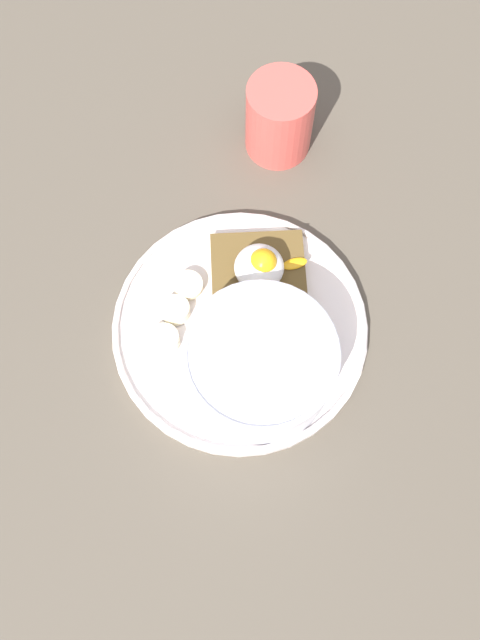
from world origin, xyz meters
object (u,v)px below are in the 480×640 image
(oatmeal_bowl, at_px, (258,364))
(coffee_mug, at_px, (280,118))
(banana_slice_back, at_px, (164,340))
(toast_slice, at_px, (259,276))
(banana_slice_front, at_px, (175,310))
(poached_egg, at_px, (260,266))
(banana_slice_left, at_px, (188,285))

(oatmeal_bowl, bearing_deg, coffee_mug, 62.50)
(oatmeal_bowl, bearing_deg, banana_slice_back, 138.43)
(toast_slice, xyz_separation_m, banana_slice_front, (-0.09, -0.00, -0.00))
(banana_slice_front, bearing_deg, poached_egg, 1.34)
(oatmeal_bowl, xyz_separation_m, banana_slice_front, (-0.05, 0.09, -0.03))
(banana_slice_back, distance_m, coffee_mug, 0.27)
(poached_egg, height_order, banana_slice_front, poached_egg)
(banana_slice_front, bearing_deg, toast_slice, 1.43)
(toast_slice, relative_size, banana_slice_back, 2.94)
(coffee_mug, bearing_deg, toast_slice, -119.90)
(oatmeal_bowl, relative_size, banana_slice_front, 3.97)
(oatmeal_bowl, xyz_separation_m, toast_slice, (0.04, 0.09, -0.02))
(toast_slice, height_order, banana_slice_back, same)
(poached_egg, relative_size, coffee_mug, 0.85)
(banana_slice_left, relative_size, banana_slice_back, 0.90)
(poached_egg, bearing_deg, banana_slice_front, -178.66)
(banana_slice_front, bearing_deg, coffee_mug, 40.60)
(banana_slice_front, distance_m, coffee_mug, 0.23)
(banana_slice_front, xyz_separation_m, banana_slice_back, (-0.02, -0.02, 0.00))
(banana_slice_front, bearing_deg, oatmeal_bowl, -60.03)
(poached_egg, bearing_deg, coffee_mug, 60.47)
(oatmeal_bowl, distance_m, banana_slice_front, 0.11)
(oatmeal_bowl, distance_m, banana_slice_left, 0.12)
(coffee_mug, bearing_deg, oatmeal_bowl, -117.50)
(banana_slice_back, xyz_separation_m, coffee_mug, (0.20, 0.18, 0.03))
(toast_slice, bearing_deg, coffee_mug, 60.10)
(banana_slice_front, height_order, banana_slice_back, same)
(toast_slice, height_order, banana_slice_front, same)
(oatmeal_bowl, xyz_separation_m, banana_slice_back, (-0.07, 0.06, -0.03))
(poached_egg, xyz_separation_m, coffee_mug, (0.08, 0.15, 0.00))
(banana_slice_front, distance_m, banana_slice_left, 0.03)
(toast_slice, bearing_deg, banana_slice_left, 165.59)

